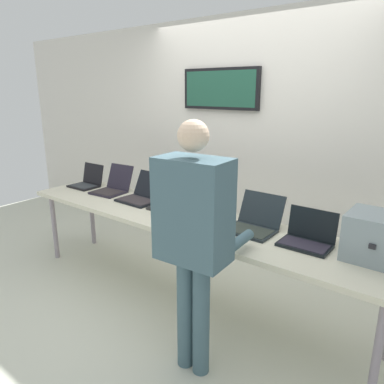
{
  "coord_description": "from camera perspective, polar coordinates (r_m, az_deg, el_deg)",
  "views": [
    {
      "loc": [
        1.84,
        -2.24,
        1.81
      ],
      "look_at": [
        0.13,
        -0.04,
        1.02
      ],
      "focal_mm": 33.76,
      "sensor_mm": 36.0,
      "label": 1
    }
  ],
  "objects": [
    {
      "name": "equipment_box",
      "position": [
        2.55,
        27.41,
        -6.4
      ],
      "size": [
        0.38,
        0.34,
        0.3
      ],
      "color": "gray",
      "rests_on": "workbench"
    },
    {
      "name": "laptop_station_5",
      "position": [
        2.81,
        9.81,
        -4.75
      ],
      "size": [
        0.36,
        0.37,
        0.26
      ],
      "color": "#1E272B",
      "rests_on": "workbench"
    },
    {
      "name": "laptop_station_1",
      "position": [
        3.88,
        -12.42,
        0.88
      ],
      "size": [
        0.34,
        0.4,
        0.27
      ],
      "color": "#241F2D",
      "rests_on": "workbench"
    },
    {
      "name": "ground",
      "position": [
        3.43,
        -1.37,
        -16.42
      ],
      "size": [
        8.0,
        8.0,
        0.04
      ],
      "primitive_type": "cube",
      "color": "beige"
    },
    {
      "name": "workbench",
      "position": [
        3.09,
        -1.46,
        -4.69
      ],
      "size": [
        3.44,
        0.7,
        0.77
      ],
      "color": "beige",
      "rests_on": "ground"
    },
    {
      "name": "laptop_station_3",
      "position": [
        3.27,
        -3.2,
        -1.69
      ],
      "size": [
        0.33,
        0.33,
        0.23
      ],
      "color": "#262526",
      "rests_on": "workbench"
    },
    {
      "name": "back_wall",
      "position": [
        3.88,
        9.13,
        7.9
      ],
      "size": [
        8.0,
        0.11,
        2.55
      ],
      "color": "silver",
      "rests_on": "ground"
    },
    {
      "name": "laptop_station_0",
      "position": [
        4.18,
        -16.22,
        1.63
      ],
      "size": [
        0.32,
        0.29,
        0.24
      ],
      "color": "black",
      "rests_on": "workbench"
    },
    {
      "name": "person",
      "position": [
        2.19,
        0.32,
        -5.8
      ],
      "size": [
        0.46,
        0.61,
        1.65
      ],
      "color": "#43606B",
      "rests_on": "ground"
    },
    {
      "name": "laptop_station_4",
      "position": [
        3.0,
        2.62,
        -3.23
      ],
      "size": [
        0.33,
        0.32,
        0.24
      ],
      "color": "#22262B",
      "rests_on": "workbench"
    },
    {
      "name": "laptop_station_2",
      "position": [
        3.54,
        -7.87,
        -0.38
      ],
      "size": [
        0.38,
        0.39,
        0.25
      ],
      "color": "black",
      "rests_on": "workbench"
    },
    {
      "name": "laptop_station_6",
      "position": [
        2.64,
        17.8,
        -6.79
      ],
      "size": [
        0.34,
        0.26,
        0.24
      ],
      "color": "black",
      "rests_on": "workbench"
    }
  ]
}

